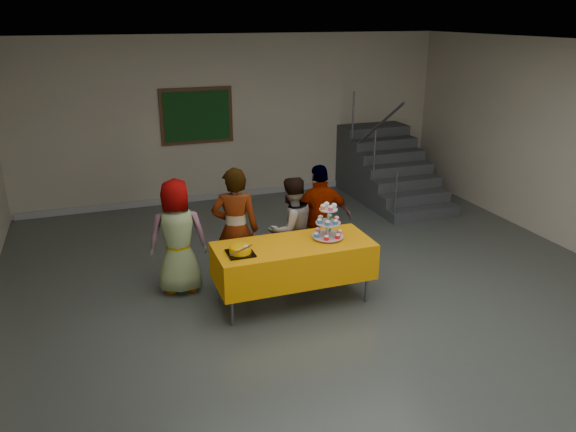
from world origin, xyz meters
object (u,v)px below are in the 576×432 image
schoolchild_c (291,229)px  schoolchild_a (178,237)px  bake_table (294,260)px  schoolchild_b (236,230)px  bear_cake (240,249)px  cupcake_stand (328,224)px  schoolchild_d (320,219)px  staircase (385,171)px  noticeboard (197,116)px

schoolchild_c → schoolchild_a: bearing=-19.4°
bake_table → schoolchild_b: bearing=134.1°
bear_cake → cupcake_stand: bearing=5.3°
schoolchild_b → schoolchild_d: bearing=-156.4°
bear_cake → staircase: 5.19m
cupcake_stand → schoolchild_a: 1.86m
staircase → noticeboard: (-3.42, 0.84, 1.11)m
schoolchild_d → cupcake_stand: bearing=78.9°
schoolchild_d → noticeboard: noticeboard is taller
schoolchild_a → noticeboard: size_ratio=1.13×
schoolchild_a → schoolchild_c: 1.45m
bear_cake → schoolchild_c: schoolchild_c is taller
schoolchild_a → noticeboard: noticeboard is taller
bear_cake → schoolchild_c: size_ratio=0.26×
schoolchild_c → noticeboard: bearing=-96.7°
bake_table → staircase: staircase is taller
bear_cake → staircase: staircase is taller
bake_table → schoolchild_d: 0.98m
bake_table → noticeboard: (-0.28, 4.27, 1.04)m
cupcake_stand → bear_cake: bearing=-174.7°
noticeboard → bake_table: bearing=-86.2°
schoolchild_b → staircase: staircase is taller
bake_table → schoolchild_a: (-1.24, 0.77, 0.18)m
cupcake_stand → staircase: bearing=51.8°
bear_cake → bake_table: bearing=6.9°
bear_cake → noticeboard: size_ratio=0.28×
schoolchild_d → noticeboard: bearing=-71.0°
staircase → cupcake_stand: bearing=-128.2°
bear_cake → noticeboard: noticeboard is taller
cupcake_stand → schoolchild_c: schoolchild_c is taller
bear_cake → schoolchild_b: size_ratio=0.22×
noticeboard → bear_cake: bearing=-95.1°
bear_cake → schoolchild_d: (1.31, 0.80, -0.08)m
schoolchild_d → schoolchild_a: bearing=2.8°
noticeboard → schoolchild_c: bearing=-82.4°
staircase → noticeboard: size_ratio=1.85×
bake_table → staircase: size_ratio=0.78×
cupcake_stand → schoolchild_c: (-0.25, 0.62, -0.25)m
bake_table → schoolchild_d: size_ratio=1.26×
schoolchild_a → noticeboard: (0.96, 3.50, 0.87)m
schoolchild_b → staircase: bearing=-125.4°
schoolchild_b → noticeboard: size_ratio=1.24×
bake_table → schoolchild_d: bearing=48.4°
schoolchild_c → noticeboard: size_ratio=1.07×
bear_cake → staircase: size_ratio=0.15×
bear_cake → schoolchild_b: 0.67m
staircase → noticeboard: 3.69m
bake_table → noticeboard: size_ratio=1.45×
noticeboard → staircase: bearing=-13.7°
cupcake_stand → schoolchild_a: bearing=156.1°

